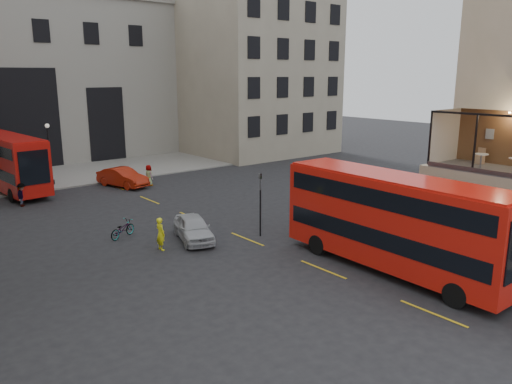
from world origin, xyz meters
TOP-DOWN VIEW (x-y plane):
  - ground at (0.00, 0.00)m, footprint 140.00×140.00m
  - gateway at (-5.00, 47.99)m, footprint 35.00×10.60m
  - building_right at (20.00, 39.97)m, footprint 16.60×18.60m
  - pavement_far at (-6.00, 38.00)m, footprint 40.00×12.00m
  - traffic_light_near at (-1.00, 12.00)m, footprint 0.16×0.20m
  - street_lamp_b at (-6.00, 34.00)m, footprint 0.36×0.36m
  - bus_near at (0.50, 3.86)m, footprint 2.95×11.87m
  - bus_far at (-9.33, 34.08)m, footprint 3.46×11.71m
  - car_a at (-4.47, 13.87)m, footprint 2.99×4.59m
  - car_b at (-1.48, 29.74)m, footprint 3.02×5.17m
  - bicycle at (-7.44, 16.92)m, footprint 2.06×1.43m
  - cyclist at (-6.74, 13.60)m, footprint 0.45×0.67m
  - pedestrian_b at (-9.98, 28.19)m, footprint 1.19×1.27m
  - pedestrian_c at (-5.72, 37.76)m, footprint 1.12×0.50m
  - pedestrian_d at (0.45, 28.70)m, footprint 0.68×0.94m
  - cafe_table_far at (5.62, 2.41)m, footprint 0.67×0.67m
  - cafe_chair_d at (7.31, 3.34)m, footprint 0.46×0.46m

SIDE VIEW (x-z plane):
  - ground at x=0.00m, z-range 0.00..0.00m
  - pavement_far at x=-6.00m, z-range 0.00..0.12m
  - bicycle at x=-7.44m, z-range 0.00..1.03m
  - car_a at x=-4.47m, z-range 0.00..1.45m
  - car_b at x=-1.48m, z-range 0.00..1.61m
  - pedestrian_b at x=-9.98m, z-range 0.00..1.73m
  - pedestrian_d at x=0.45m, z-range 0.00..1.80m
  - cyclist at x=-6.74m, z-range 0.00..1.83m
  - pedestrian_c at x=-5.72m, z-range 0.00..1.88m
  - street_lamp_b at x=-6.00m, z-range -0.27..5.06m
  - traffic_light_near at x=-1.00m, z-range 0.52..4.32m
  - bus_far at x=-9.33m, z-range 0.28..4.89m
  - bus_near at x=0.50m, z-range 0.29..5.01m
  - cafe_chair_d at x=7.31m, z-range 4.43..5.30m
  - cafe_table_far at x=5.62m, z-range 4.74..5.58m
  - gateway at x=-5.00m, z-range 0.39..18.39m
  - building_right at x=20.00m, z-range 0.39..20.39m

